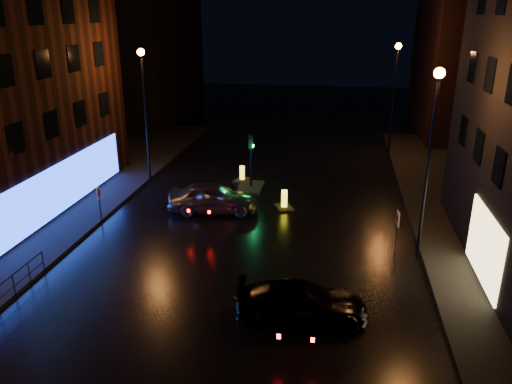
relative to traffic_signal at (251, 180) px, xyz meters
The scene contains 14 objects.
ground 14.06m from the traffic_signal, 85.10° to the right, with size 120.00×120.00×0.00m, color black.
pavement_left 14.14m from the traffic_signal, 154.89° to the right, with size 12.00×44.00×0.15m, color black.
building_far_left 26.50m from the traffic_signal, 125.18° to the left, with size 8.00×16.00×14.00m, color black.
building_far_right 24.83m from the traffic_signal, 48.01° to the left, with size 8.00×14.00×12.00m, color black.
street_lamp_lfar 8.32m from the traffic_signal, behind, with size 0.44×0.44×8.37m.
street_lamp_rnear 13.06m from the traffic_signal, 41.63° to the right, with size 0.44×0.44×8.37m.
street_lamp_rfar 13.06m from the traffic_signal, 41.63° to the left, with size 0.44×0.44×8.37m.
traffic_signal is the anchor object (origin of this frame).
silver_hatchback 4.40m from the traffic_signal, 108.09° to the right, with size 1.95×4.85×1.65m, color #919398.
dark_sedan 14.24m from the traffic_signal, 72.70° to the right, with size 1.91×4.69×1.36m, color black.
bollard_near 3.92m from the traffic_signal, 51.61° to the right, with size 1.26×1.48×1.09m.
bollard_far 1.58m from the traffic_signal, 121.61° to the left, with size 1.10×1.34×1.01m.
road_sign_left 9.61m from the traffic_signal, 134.54° to the right, with size 0.15×0.50×2.06m.
road_sign_right 11.15m from the traffic_signal, 43.51° to the right, with size 0.10×0.49×2.02m.
Camera 1 is at (3.94, -15.01, 10.48)m, focal length 35.00 mm.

